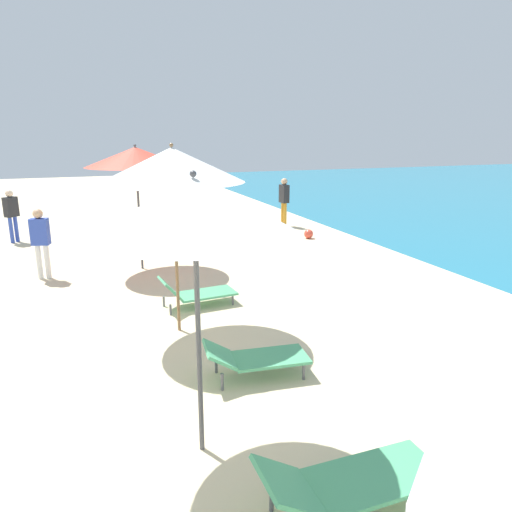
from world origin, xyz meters
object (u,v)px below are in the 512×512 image
object	(u,v)px
umbrella_fourth	(172,165)
lounger_farthest_shoreside	(173,245)
umbrella_third	(194,206)
lounger_third_shoreside	(255,357)
person_walking_near	(284,197)
person_walking_far	(11,211)
person_walking_mid	(40,237)
lounger_fourth_shoreside	(196,292)
umbrella_farthest	(136,157)
lounger_third_inland	(350,480)
beach_ball	(309,234)

from	to	relation	value
umbrella_fourth	lounger_farthest_shoreside	size ratio (longest dim) A/B	2.18
umbrella_fourth	umbrella_third	bearing A→B (deg)	-97.31
lounger_third_shoreside	lounger_farthest_shoreside	xyz separation A→B (m)	(0.21, 6.73, -0.02)
person_walking_near	person_walking_far	xyz separation A→B (m)	(-8.35, 0.45, -0.06)
umbrella_third	person_walking_mid	xyz separation A→B (m)	(-1.80, 6.82, -1.54)
lounger_fourth_shoreside	umbrella_farthest	xyz separation A→B (m)	(-0.60, 2.88, 2.31)
lounger_third_inland	lounger_farthest_shoreside	xyz separation A→B (m)	(0.27, 9.14, -0.05)
lounger_third_shoreside	person_walking_mid	xyz separation A→B (m)	(-2.82, 5.64, 0.65)
umbrella_fourth	beach_ball	xyz separation A→B (m)	(5.05, 5.41, -2.49)
umbrella_farthest	umbrella_fourth	bearing A→B (deg)	-88.74
umbrella_fourth	lounger_third_shoreside	bearing A→B (deg)	-71.16
umbrella_third	person_walking_near	size ratio (longest dim) A/B	1.71
lounger_fourth_shoreside	lounger_third_shoreside	bearing A→B (deg)	-92.37
person_walking_mid	beach_ball	size ratio (longest dim) A/B	5.56
umbrella_third	lounger_farthest_shoreside	size ratio (longest dim) A/B	2.05
lounger_third_inland	lounger_farthest_shoreside	world-z (taller)	lounger_third_inland
lounger_third_inland	umbrella_farthest	xyz separation A→B (m)	(-0.65, 8.10, 2.26)
umbrella_fourth	umbrella_farthest	bearing A→B (deg)	91.26
lounger_third_shoreside	person_walking_far	size ratio (longest dim) A/B	0.91
umbrella_farthest	lounger_farthest_shoreside	world-z (taller)	umbrella_farthest
lounger_third_inland	umbrella_farthest	bearing A→B (deg)	94.35
umbrella_third	lounger_third_inland	distance (m)	2.66
umbrella_farthest	lounger_third_shoreside	bearing A→B (deg)	-82.86
umbrella_third	beach_ball	world-z (taller)	umbrella_third
person_walking_near	beach_ball	distance (m)	2.26
lounger_third_shoreside	lounger_fourth_shoreside	size ratio (longest dim) A/B	0.99
umbrella_fourth	person_walking_near	distance (m)	9.25
lounger_farthest_shoreside	person_walking_mid	bearing A→B (deg)	-146.16
umbrella_farthest	beach_ball	size ratio (longest dim) A/B	10.30
person_walking_near	person_walking_far	world-z (taller)	person_walking_near
lounger_farthest_shoreside	person_walking_near	distance (m)	5.09
lounger_third_shoreside	person_walking_mid	size ratio (longest dim) A/B	0.91
umbrella_third	umbrella_farthest	size ratio (longest dim) A/B	0.97
person_walking_mid	person_walking_far	xyz separation A→B (m)	(-1.01, 4.15, -0.01)
umbrella_third	person_walking_near	world-z (taller)	umbrella_third
lounger_farthest_shoreside	beach_ball	world-z (taller)	lounger_farthest_shoreside
umbrella_fourth	beach_ball	size ratio (longest dim) A/B	10.65
person_walking_far	beach_ball	size ratio (longest dim) A/B	5.51
lounger_third_inland	lounger_fourth_shoreside	bearing A→B (deg)	90.33
umbrella_farthest	person_walking_near	xyz separation A→B (m)	(5.24, 3.65, -1.59)
umbrella_fourth	person_walking_mid	xyz separation A→B (m)	(-2.19, 3.80, -1.70)
lounger_third_inland	person_walking_mid	xyz separation A→B (m)	(-2.75, 8.05, 0.61)
lounger_third_shoreside	beach_ball	world-z (taller)	lounger_third_shoreside
person_walking_mid	lounger_fourth_shoreside	bearing A→B (deg)	58.49
person_walking_mid	lounger_third_shoreside	bearing A→B (deg)	41.35
umbrella_third	lounger_third_shoreside	bearing A→B (deg)	49.24
lounger_third_inland	person_walking_far	bearing A→B (deg)	106.91
umbrella_third	beach_ball	xyz separation A→B (m)	(5.44, 8.43, -2.33)
umbrella_third	lounger_third_shoreside	distance (m)	2.69
lounger_fourth_shoreside	beach_ball	world-z (taller)	lounger_fourth_shoreside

